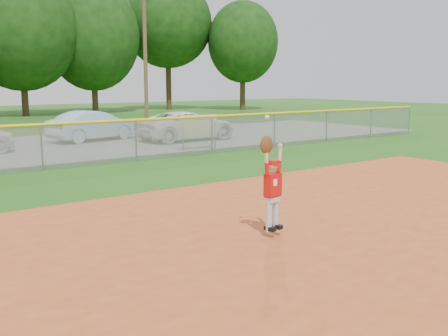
# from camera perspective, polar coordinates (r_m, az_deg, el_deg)

# --- Properties ---
(ground) EXTENTS (120.00, 120.00, 0.00)m
(ground) POSITION_cam_1_polar(r_m,az_deg,el_deg) (8.32, 0.19, -10.12)
(ground) COLOR #205312
(ground) RESTS_ON ground
(clay_infield) EXTENTS (24.00, 16.00, 0.04)m
(clay_infield) POSITION_cam_1_polar(r_m,az_deg,el_deg) (6.35, 17.20, -16.96)
(clay_infield) COLOR #AC481F
(clay_infield) RESTS_ON ground
(parking_strip) EXTENTS (44.00, 10.00, 0.03)m
(parking_strip) POSITION_cam_1_polar(r_m,az_deg,el_deg) (22.96, -24.20, 1.85)
(parking_strip) COLOR gray
(parking_strip) RESTS_ON ground
(car_blue) EXTENTS (4.63, 2.46, 1.45)m
(car_blue) POSITION_cam_1_polar(r_m,az_deg,el_deg) (25.16, -14.64, 4.71)
(car_blue) COLOR #8BB7D0
(car_blue) RESTS_ON parking_strip
(car_white_b) EXTENTS (5.12, 2.52, 1.40)m
(car_white_b) POSITION_cam_1_polar(r_m,az_deg,el_deg) (24.73, -4.21, 4.85)
(car_white_b) COLOR white
(car_white_b) RESTS_ON parking_strip
(sponsor_sign) EXTENTS (1.68, 0.23, 1.50)m
(sponsor_sign) POSITION_cam_1_polar(r_m,az_deg,el_deg) (20.92, -2.86, 4.69)
(sponsor_sign) COLOR gray
(sponsor_sign) RESTS_ON ground
(outfield_fence) EXTENTS (40.06, 0.10, 1.55)m
(outfield_fence) POSITION_cam_1_polar(r_m,az_deg,el_deg) (17.06, -20.14, 2.60)
(outfield_fence) COLOR gray
(outfield_fence) RESTS_ON ground
(ballplayer) EXTENTS (0.58, 0.28, 2.11)m
(ballplayer) POSITION_cam_1_polar(r_m,az_deg,el_deg) (9.05, 5.49, -1.76)
(ballplayer) COLOR silver
(ballplayer) RESTS_ON ground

